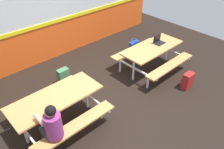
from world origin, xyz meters
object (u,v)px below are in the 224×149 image
(picnic_table_right, at_px, (152,52))
(satchel_spare, at_px, (187,81))
(picnic_table_left, at_px, (57,103))
(backpack_dark, at_px, (63,76))
(tote_bag_bright, at_px, (134,46))
(student_nearer, at_px, (52,125))
(laptop_dark, at_px, (159,41))

(picnic_table_right, relative_size, satchel_spare, 4.24)
(picnic_table_left, height_order, satchel_spare, picnic_table_left)
(picnic_table_left, bearing_deg, backpack_dark, 53.98)
(backpack_dark, distance_m, tote_bag_bright, 2.66)
(picnic_table_right, bearing_deg, backpack_dark, 152.94)
(picnic_table_right, xyz_separation_m, satchel_spare, (0.02, -1.19, -0.36))
(picnic_table_right, height_order, student_nearer, student_nearer)
(laptop_dark, distance_m, backpack_dark, 2.83)
(picnic_table_right, bearing_deg, laptop_dark, 7.41)
(student_nearer, height_order, laptop_dark, student_nearer)
(picnic_table_left, distance_m, backpack_dark, 1.49)
(student_nearer, height_order, backpack_dark, student_nearer)
(picnic_table_right, bearing_deg, student_nearer, -170.42)
(student_nearer, bearing_deg, backpack_dark, 53.83)
(picnic_table_left, bearing_deg, student_nearer, -126.48)
(laptop_dark, height_order, satchel_spare, laptop_dark)
(picnic_table_left, distance_m, picnic_table_right, 3.08)
(picnic_table_right, relative_size, backpack_dark, 4.24)
(picnic_table_right, relative_size, laptop_dark, 5.80)
(backpack_dark, bearing_deg, student_nearer, -126.17)
(tote_bag_bright, bearing_deg, picnic_table_left, -162.82)
(student_nearer, bearing_deg, picnic_table_left, 53.52)
(satchel_spare, bearing_deg, tote_bag_bright, 79.99)
(picnic_table_left, distance_m, student_nearer, 0.71)
(tote_bag_bright, bearing_deg, laptop_dark, -96.33)
(student_nearer, distance_m, laptop_dark, 3.86)
(picnic_table_right, bearing_deg, satchel_spare, -88.80)
(student_nearer, bearing_deg, laptop_dark, 9.40)
(picnic_table_right, height_order, satchel_spare, picnic_table_right)
(laptop_dark, bearing_deg, picnic_table_right, -172.59)
(backpack_dark, bearing_deg, tote_bag_bright, -1.87)
(picnic_table_right, distance_m, laptop_dark, 0.38)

